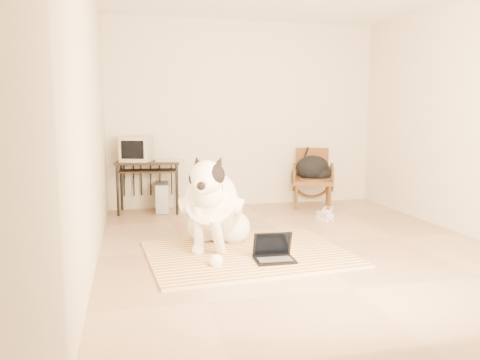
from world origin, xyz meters
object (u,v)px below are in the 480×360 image
object	(u,v)px
crt_monitor	(136,149)
rattan_chair	(312,178)
pc_tower	(162,197)
laptop	(274,253)
backpack	(314,169)
computer_desk	(148,169)
dog	(215,210)

from	to	relation	value
crt_monitor	rattan_chair	world-z (taller)	crt_monitor
pc_tower	crt_monitor	bearing A→B (deg)	176.11
laptop	crt_monitor	xyz separation A→B (m)	(-1.17, 2.55, 0.80)
pc_tower	backpack	xyz separation A→B (m)	(2.21, -0.15, 0.36)
computer_desk	dog	bearing A→B (deg)	-73.38
rattan_chair	backpack	xyz separation A→B (m)	(0.02, -0.02, 0.13)
dog	crt_monitor	distance (m)	2.16
dog	crt_monitor	size ratio (longest dim) A/B	2.89
pc_tower	rattan_chair	distance (m)	2.20
laptop	rattan_chair	distance (m)	2.78
laptop	rattan_chair	size ratio (longest dim) A/B	0.44
dog	backpack	xyz separation A→B (m)	(1.81, 1.81, 0.16)
pc_tower	laptop	bearing A→B (deg)	-71.56
crt_monitor	dog	bearing A→B (deg)	-69.86
rattan_chair	backpack	distance (m)	0.13
dog	backpack	bearing A→B (deg)	44.99
crt_monitor	rattan_chair	bearing A→B (deg)	-3.36
dog	crt_monitor	world-z (taller)	crt_monitor
computer_desk	pc_tower	size ratio (longest dim) A/B	2.03
computer_desk	rattan_chair	distance (m)	2.38
computer_desk	backpack	xyz separation A→B (m)	(2.39, -0.13, -0.05)
crt_monitor	backpack	distance (m)	2.56
computer_desk	crt_monitor	bearing A→B (deg)	164.45
crt_monitor	backpack	xyz separation A→B (m)	(2.53, -0.17, -0.32)
dog	laptop	world-z (taller)	dog
laptop	dog	bearing A→B (deg)	127.96
pc_tower	backpack	world-z (taller)	backpack
laptop	pc_tower	xyz separation A→B (m)	(-0.84, 2.53, 0.12)
dog	pc_tower	bearing A→B (deg)	101.44
laptop	pc_tower	bearing A→B (deg)	108.44
computer_desk	backpack	world-z (taller)	backpack
laptop	backpack	world-z (taller)	backpack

